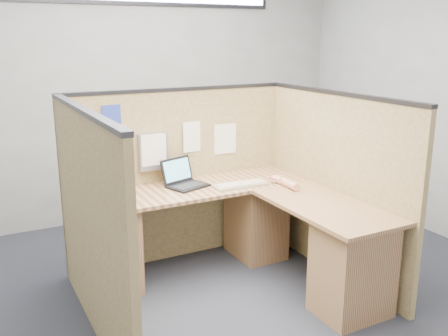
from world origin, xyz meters
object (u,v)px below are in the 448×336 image
l_desk (237,237)px  mouse (276,180)px  laptop (185,179)px  keyboard (241,185)px

l_desk → mouse: (0.49, 0.19, 0.36)m
laptop → keyboard: 0.47m
laptop → mouse: 0.78m
laptop → keyboard: size_ratio=0.83×
laptop → keyboard: (0.39, -0.25, -0.04)m
l_desk → keyboard: (0.16, 0.23, 0.35)m
l_desk → keyboard: keyboard is taller
mouse → laptop: bearing=157.9°
laptop → keyboard: laptop is taller
mouse → l_desk: bearing=-158.8°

